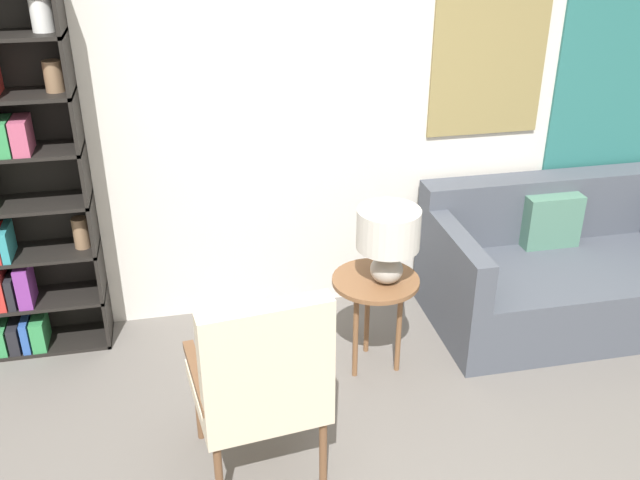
{
  "coord_description": "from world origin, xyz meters",
  "views": [
    {
      "loc": [
        -0.69,
        -1.96,
        2.49
      ],
      "look_at": [
        -0.05,
        1.12,
        0.9
      ],
      "focal_mm": 40.0,
      "sensor_mm": 36.0,
      "label": 1
    }
  ],
  "objects_px": {
    "armchair": "(262,378)",
    "side_table": "(375,290)",
    "couch": "(558,271)",
    "table_lamp": "(388,235)"
  },
  "relations": [
    {
      "from": "armchair",
      "to": "couch",
      "type": "height_order",
      "value": "armchair"
    },
    {
      "from": "armchair",
      "to": "side_table",
      "type": "height_order",
      "value": "armchair"
    },
    {
      "from": "side_table",
      "to": "armchair",
      "type": "bearing_deg",
      "value": -134.44
    },
    {
      "from": "couch",
      "to": "side_table",
      "type": "distance_m",
      "value": 1.33
    },
    {
      "from": "armchair",
      "to": "side_table",
      "type": "distance_m",
      "value": 1.03
    },
    {
      "from": "side_table",
      "to": "table_lamp",
      "type": "bearing_deg",
      "value": -41.93
    },
    {
      "from": "armchair",
      "to": "couch",
      "type": "bearing_deg",
      "value": 27.43
    },
    {
      "from": "side_table",
      "to": "table_lamp",
      "type": "distance_m",
      "value": 0.35
    },
    {
      "from": "armchair",
      "to": "couch",
      "type": "relative_size",
      "value": 0.63
    },
    {
      "from": "couch",
      "to": "side_table",
      "type": "relative_size",
      "value": 2.81
    }
  ]
}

